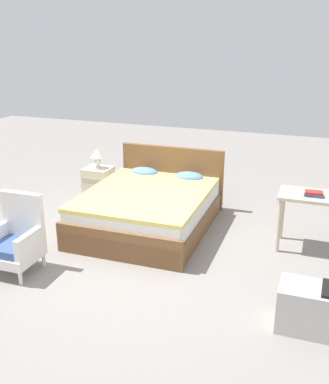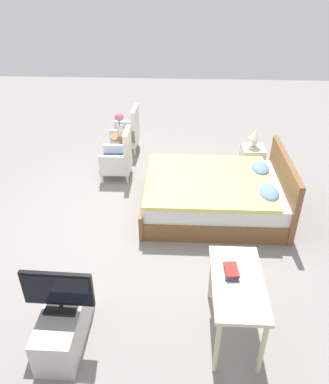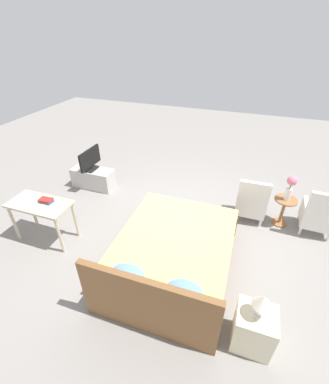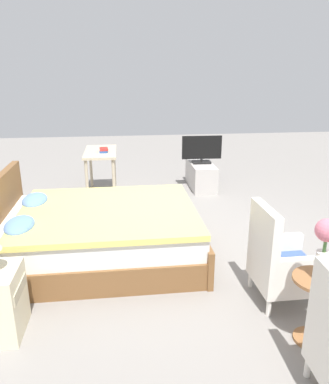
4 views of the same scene
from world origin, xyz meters
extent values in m
plane|color=gray|center=(0.00, 0.00, 0.00)|extent=(16.00, 16.00, 0.00)
cube|color=brown|center=(-0.20, 0.96, 0.14)|extent=(1.67, 2.19, 0.28)
cube|color=white|center=(-0.20, 0.96, 0.40)|extent=(1.60, 2.10, 0.24)
cube|color=#EAD66B|center=(-0.20, 0.87, 0.55)|extent=(1.65, 1.93, 0.06)
cube|color=brown|center=(-0.21, 2.01, 0.48)|extent=(1.69, 0.09, 0.96)
cube|color=brown|center=(-0.19, -0.10, 0.20)|extent=(1.69, 0.07, 0.40)
ellipsoid|color=#668ED1|center=(-0.58, 1.72, 0.59)|extent=(0.44, 0.28, 0.14)
ellipsoid|color=#668ED1|center=(0.17, 1.72, 0.59)|extent=(0.44, 0.28, 0.14)
cylinder|color=white|center=(-2.14, -0.53, 0.08)|extent=(0.04, 0.04, 0.16)
cylinder|color=white|center=(-1.45, -0.98, 0.08)|extent=(0.04, 0.04, 0.16)
cylinder|color=white|center=(-0.99, -0.98, 0.08)|extent=(0.04, 0.04, 0.16)
cylinder|color=white|center=(-1.45, -0.52, 0.08)|extent=(0.04, 0.04, 0.16)
cylinder|color=white|center=(-0.99, -0.52, 0.08)|extent=(0.04, 0.04, 0.16)
cube|color=white|center=(-1.22, -0.75, 0.22)|extent=(0.55, 0.55, 0.12)
cube|color=#3D5693|center=(-1.22, -0.75, 0.33)|extent=(0.50, 0.50, 0.10)
cube|color=white|center=(-1.22, -0.52, 0.60)|extent=(0.54, 0.09, 0.64)
cube|color=white|center=(-1.45, -0.75, 0.41)|extent=(0.07, 0.51, 0.26)
cube|color=white|center=(-0.98, -0.75, 0.41)|extent=(0.07, 0.51, 0.26)
cylinder|color=#936038|center=(-1.80, -0.74, 0.01)|extent=(0.28, 0.28, 0.03)
cylinder|color=#936038|center=(-1.80, -0.74, 0.28)|extent=(0.06, 0.06, 0.51)
cylinder|color=#936038|center=(-1.80, -0.74, 0.55)|extent=(0.40, 0.40, 0.02)
cylinder|color=silver|center=(-1.80, -0.74, 0.67)|extent=(0.11, 0.11, 0.22)
cylinder|color=#477538|center=(-1.80, -0.74, 0.83)|extent=(0.02, 0.02, 0.10)
sphere|color=#DB7084|center=(-1.80, -0.74, 0.95)|extent=(0.17, 0.17, 0.17)
cube|color=#B3AB8E|center=(-1.41, 1.53, 0.40)|extent=(0.37, 0.01, 0.09)
cube|color=#B7B2AD|center=(2.28, -0.72, 0.23)|extent=(0.96, 0.40, 0.45)
cube|color=black|center=(2.28, -0.72, 0.47)|extent=(0.21, 0.33, 0.03)
cylinder|color=black|center=(2.28, -0.72, 0.51)|extent=(0.04, 0.04, 0.05)
cube|color=black|center=(2.28, -0.72, 0.73)|extent=(0.06, 0.70, 0.41)
cube|color=black|center=(2.31, -0.72, 0.73)|extent=(0.02, 0.65, 0.37)
cylinder|color=beige|center=(1.64, 0.83, 0.36)|extent=(0.05, 0.05, 0.71)
cylinder|color=beige|center=(2.58, 0.83, 0.36)|extent=(0.05, 0.05, 0.71)
cylinder|color=beige|center=(1.64, 1.25, 0.36)|extent=(0.05, 0.05, 0.71)
cylinder|color=beige|center=(2.58, 1.25, 0.36)|extent=(0.05, 0.05, 0.71)
cube|color=beige|center=(2.11, 1.04, 0.73)|extent=(1.04, 0.52, 0.04)
cube|color=#284C8E|center=(2.01, 0.98, 0.77)|extent=(0.23, 0.14, 0.03)
cube|color=#AD2823|center=(2.01, 0.98, 0.80)|extent=(0.22, 0.15, 0.03)
camera|label=1|loc=(2.03, -4.59, 2.69)|focal=42.00mm
camera|label=2|loc=(4.80, 0.45, 3.45)|focal=35.00mm
camera|label=3|loc=(-0.97, 3.58, 3.22)|focal=24.00mm
camera|label=4|loc=(-4.10, 0.71, 2.05)|focal=35.00mm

